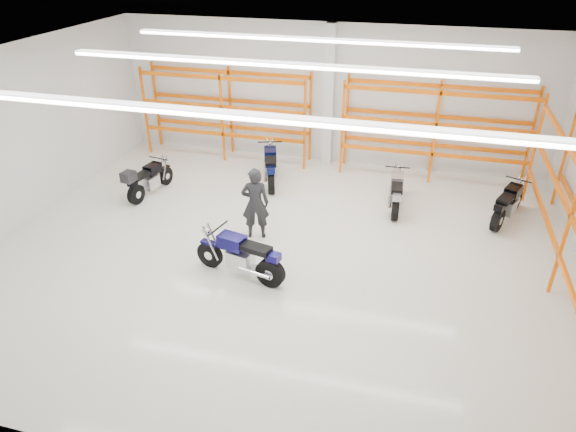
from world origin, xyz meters
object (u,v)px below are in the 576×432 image
(motorcycle_back_a, at_px, (147,180))
(motorcycle_back_c, at_px, (396,193))
(motorcycle_back_d, at_px, (507,205))
(standing_man, at_px, (255,203))
(structural_column, at_px, (329,97))
(motorcycle_back_b, at_px, (270,167))
(motorcycle_main, at_px, (243,257))

(motorcycle_back_a, xyz_separation_m, motorcycle_back_c, (7.10, 1.10, -0.03))
(motorcycle_back_d, distance_m, standing_man, 6.72)
(motorcycle_back_c, bearing_deg, structural_column, 132.06)
(motorcycle_back_b, xyz_separation_m, structural_column, (1.35, 2.07, 1.72))
(standing_man, height_order, structural_column, structural_column)
(motorcycle_back_a, height_order, motorcycle_back_c, motorcycle_back_a)
(motorcycle_back_c, xyz_separation_m, standing_man, (-3.30, -2.46, 0.46))
(motorcycle_back_a, distance_m, motorcycle_back_d, 10.09)
(motorcycle_back_c, relative_size, structural_column, 0.47)
(motorcycle_back_c, height_order, standing_man, standing_man)
(motorcycle_back_c, bearing_deg, motorcycle_back_d, 0.72)
(standing_man, bearing_deg, motorcycle_main, 83.19)
(motorcycle_back_a, xyz_separation_m, structural_column, (4.58, 3.89, 1.74))
(motorcycle_back_d, relative_size, standing_man, 1.05)
(motorcycle_main, distance_m, motorcycle_back_d, 7.32)
(motorcycle_main, bearing_deg, motorcycle_back_b, 99.78)
(motorcycle_main, xyz_separation_m, structural_column, (0.50, 7.02, 1.73))
(motorcycle_main, height_order, motorcycle_back_d, motorcycle_main)
(standing_man, bearing_deg, motorcycle_back_c, -159.17)
(motorcycle_back_b, xyz_separation_m, motorcycle_back_d, (6.80, -0.69, -0.04))
(motorcycle_back_d, bearing_deg, motorcycle_back_a, -173.52)
(motorcycle_back_c, bearing_deg, motorcycle_back_b, 169.42)
(structural_column, bearing_deg, motorcycle_back_b, -123.19)
(standing_man, bearing_deg, motorcycle_back_b, -95.70)
(motorcycle_back_c, relative_size, standing_man, 1.11)
(motorcycle_main, relative_size, structural_column, 0.50)
(standing_man, bearing_deg, motorcycle_back_a, -35.51)
(motorcycle_back_c, xyz_separation_m, structural_column, (-2.52, 2.79, 1.77))
(motorcycle_back_b, relative_size, motorcycle_back_c, 1.06)
(motorcycle_back_c, bearing_deg, motorcycle_main, -125.48)
(motorcycle_back_d, relative_size, structural_column, 0.44)
(motorcycle_main, relative_size, motorcycle_back_c, 1.07)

